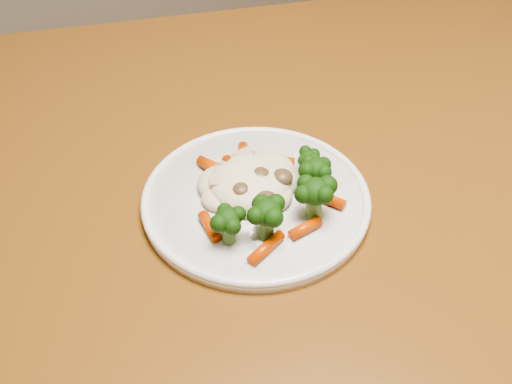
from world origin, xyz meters
The scene contains 3 objects.
dining_table centered at (0.27, 0.31, 0.66)m, with size 1.46×1.18×0.75m.
plate centered at (0.29, 0.26, 0.76)m, with size 0.25×0.25×0.01m, color white.
meal centered at (0.30, 0.25, 0.78)m, with size 0.17×0.18×0.05m.
Camera 1 is at (0.03, -0.19, 1.25)m, focal length 45.00 mm.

